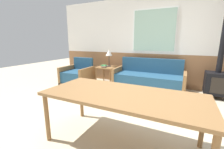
# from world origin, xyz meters

# --- Properties ---
(ground_plane) EXTENTS (16.00, 16.00, 0.00)m
(ground_plane) POSITION_xyz_m (0.00, 0.00, 0.00)
(ground_plane) COLOR beige
(wall_back) EXTENTS (7.20, 0.09, 2.70)m
(wall_back) POSITION_xyz_m (-0.01, 2.63, 1.37)
(wall_back) COLOR #8E603D
(wall_back) RESTS_ON ground_plane
(couch) EXTENTS (2.00, 0.77, 0.88)m
(couch) POSITION_xyz_m (-0.27, 2.15, 0.27)
(couch) COLOR olive
(couch) RESTS_ON ground_plane
(armchair) EXTENTS (0.91, 0.82, 0.83)m
(armchair) POSITION_xyz_m (-2.51, 1.72, 0.26)
(armchair) COLOR olive
(armchair) RESTS_ON ground_plane
(side_table) EXTENTS (0.58, 0.58, 0.56)m
(side_table) POSITION_xyz_m (-1.64, 2.16, 0.48)
(side_table) COLOR olive
(side_table) RESTS_ON ground_plane
(table_lamp) EXTENTS (0.22, 0.22, 0.55)m
(table_lamp) POSITION_xyz_m (-1.61, 2.26, 1.00)
(table_lamp) COLOR #262628
(table_lamp) RESTS_ON side_table
(book_stack) EXTENTS (0.17, 0.17, 0.07)m
(book_stack) POSITION_xyz_m (-1.69, 2.05, 0.60)
(book_stack) COLOR black
(book_stack) RESTS_ON side_table
(dining_table) EXTENTS (2.06, 0.90, 0.73)m
(dining_table) POSITION_xyz_m (-0.04, -0.43, 0.67)
(dining_table) COLOR olive
(dining_table) RESTS_ON ground_plane
(wood_stove) EXTENTS (0.54, 0.46, 2.57)m
(wood_stove) POSITION_xyz_m (1.41, 2.19, 0.60)
(wood_stove) COLOR black
(wood_stove) RESTS_ON ground_plane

